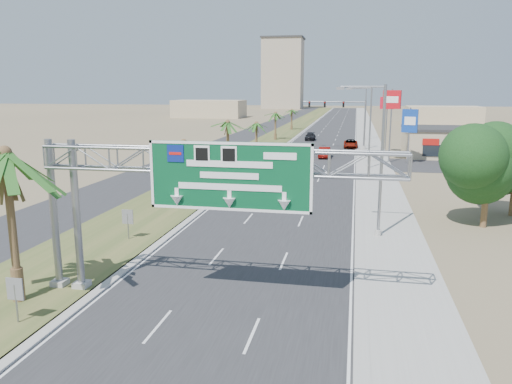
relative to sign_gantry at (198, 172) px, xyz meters
The scene contains 29 objects.
road 100.26m from the sign_gantry, 89.39° to the left, with size 12.00×300.00×0.02m, color #28282B.
sidewalk_right 100.71m from the sign_gantry, 84.54° to the left, with size 4.00×300.00×0.10m, color #9E9B93.
median_grass 100.65m from the sign_gantry, 95.10° to the left, with size 7.00×300.00×0.12m, color #3B4E22.
opposing_road 101.51m from the sign_gantry, 99.05° to the left, with size 8.00×300.00×0.02m, color #28282B.
sign_gantry is the anchor object (origin of this frame).
palm_near 8.41m from the sign_gantry, 166.68° to the right, with size 5.70×5.70×8.35m.
palm_row_b 23.66m from the sign_gantry, 110.92° to the left, with size 3.99×3.99×5.95m.
palm_row_c 39.00m from the sign_gantry, 102.50° to the left, with size 3.99×3.99×6.75m.
palm_row_d 56.73m from the sign_gantry, 98.56° to the left, with size 3.99×3.99×5.45m.
palm_row_e 75.55m from the sign_gantry, 96.41° to the left, with size 3.99×3.99×6.15m.
palm_row_f 100.44m from the sign_gantry, 94.82° to the left, with size 3.99×3.99×5.75m.
streetlight_near 14.75m from the sign_gantry, 55.30° to the left, with size 3.27×0.44×10.00m.
streetlight_mid 42.92m from the sign_gantry, 78.76° to the left, with size 3.27×0.44×10.00m.
streetlight_far 78.53m from the sign_gantry, 83.89° to the left, with size 3.27×0.44×10.00m.
signal_mast 62.37m from the sign_gantry, 84.26° to the left, with size 10.28×0.71×8.00m.
store_building 60.77m from the sign_gantry, 67.64° to the left, with size 18.00×10.00×4.00m, color tan.
oak_near 22.77m from the sign_gantry, 45.02° to the left, with size 4.50×4.50×6.80m.
median_signback_a 9.06m from the sign_gantry, 149.77° to the right, with size 0.75×0.08×2.08m.
median_signback_b 11.90m from the sign_gantry, 132.65° to the left, with size 0.75×0.08×2.08m.
tower_distant 242.33m from the sign_gantry, 97.34° to the left, with size 20.00×16.00×35.00m, color tan.
building_distant_left 156.40m from the sign_gantry, 106.32° to the left, with size 24.00×14.00×6.00m, color tan.
building_distant_right 133.78m from the sign_gantry, 76.57° to the left, with size 20.00×12.00×5.00m, color tan.
car_left_lane 28.02m from the sign_gantry, 91.95° to the left, with size 2.02×5.02×1.71m, color black.
car_mid_lane 51.41m from the sign_gantry, 87.13° to the left, with size 1.60×4.58×1.51m, color #670D09.
car_right_lane 64.85m from the sign_gantry, 84.55° to the left, with size 2.30×5.00×1.39m, color gray.
car_far 76.25m from the sign_gantry, 91.30° to the left, with size 1.97×4.85×1.41m, color black.
pole_sign_red_near 49.08m from the sign_gantry, 76.61° to the left, with size 2.34×1.17×9.78m.
pole_sign_blue 48.63m from the sign_gantry, 73.66° to the left, with size 2.00×0.85×7.39m.
pole_sign_red_far 58.89m from the sign_gantry, 78.85° to the left, with size 2.13×1.18×8.77m.
Camera 1 is at (5.75, -11.03, 9.68)m, focal length 35.00 mm.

